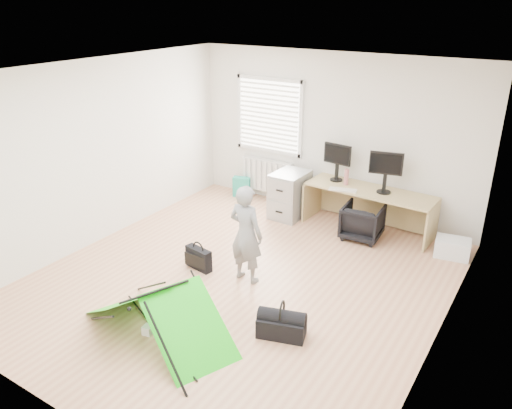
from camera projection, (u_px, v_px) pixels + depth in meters
The scene contains 18 objects.
ground at pixel (240, 280), 6.62m from camera, with size 5.50×5.50×0.00m, color tan.
back_wall at pixel (332, 136), 8.23m from camera, with size 5.00×0.02×2.70m, color silver.
window at pixel (269, 116), 8.72m from camera, with size 1.20×0.06×1.20m, color silver.
radiator at pixel (267, 176), 9.11m from camera, with size 1.00×0.12×0.60m, color silver.
desk at pixel (368, 210), 7.91m from camera, with size 2.02×0.64×0.69m, color tan.
filing_cabinet at pixel (290, 195), 8.40m from camera, with size 0.50×0.67×0.78m, color #96999B.
monitor_left at pixel (337, 167), 8.09m from camera, with size 0.47×0.10×0.45m, color black.
monitor_right at pixel (385, 178), 7.58m from camera, with size 0.50×0.11×0.48m, color black.
keyboard at pixel (343, 190), 7.75m from camera, with size 0.43×0.15×0.02m, color beige.
thermos at pixel (346, 177), 7.95m from camera, with size 0.07×0.07×0.26m, color #AB5F62.
office_chair at pixel (362, 222), 7.67m from camera, with size 0.58×0.60×0.54m, color black.
person at pixel (246, 234), 6.39m from camera, with size 0.49×0.32×1.33m, color gray.
kite at pixel (157, 314), 5.45m from camera, with size 1.81×0.79×0.56m, color #1ACA13, non-canonical shape.
storage_crate at pixel (452, 248), 7.18m from camera, with size 0.48×0.33×0.27m, color white.
tote_bag at pixel (242, 187), 9.31m from camera, with size 0.32×0.14×0.38m, color teal.
laptop_bag at pixel (199, 259), 6.85m from camera, with size 0.41×0.12×0.31m, color black.
white_box at pixel (148, 330), 5.55m from camera, with size 0.10×0.10×0.10m, color silver.
duffel_bag at pixel (282, 327), 5.50m from camera, with size 0.53×0.27×0.23m, color black.
Camera 1 is at (3.25, -4.70, 3.49)m, focal length 35.00 mm.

